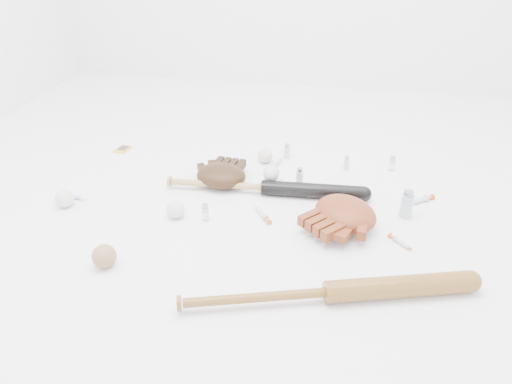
% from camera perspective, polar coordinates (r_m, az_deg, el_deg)
% --- Properties ---
extents(bat_dark, '(0.81, 0.11, 0.06)m').
position_cam_1_polar(bat_dark, '(1.94, 0.93, 0.52)').
color(bat_dark, black).
rests_on(bat_dark, ground).
extents(bat_wood, '(0.88, 0.33, 0.07)m').
position_cam_1_polar(bat_wood, '(1.46, 8.24, -11.26)').
color(bat_wood, brown).
rests_on(bat_wood, ground).
extents(glove_dark, '(0.26, 0.26, 0.09)m').
position_cam_1_polar(glove_dark, '(2.01, -4.00, 1.91)').
color(glove_dark, black).
rests_on(glove_dark, ground).
extents(glove_tan, '(0.39, 0.39, 0.10)m').
position_cam_1_polar(glove_tan, '(1.77, 10.18, -2.39)').
color(glove_tan, maroon).
rests_on(glove_tan, ground).
extents(trading_card, '(0.07, 0.09, 0.00)m').
position_cam_1_polar(trading_card, '(2.40, -15.00, 4.74)').
color(trading_card, gold).
rests_on(trading_card, ground).
extents(pedestal, '(0.08, 0.08, 0.04)m').
position_cam_1_polar(pedestal, '(1.99, 1.72, 0.85)').
color(pedestal, white).
rests_on(pedestal, ground).
extents(baseball_on_pedestal, '(0.06, 0.06, 0.06)m').
position_cam_1_polar(baseball_on_pedestal, '(1.96, 1.74, 2.16)').
color(baseball_on_pedestal, silver).
rests_on(baseball_on_pedestal, pedestal).
extents(baseball_left, '(0.07, 0.07, 0.07)m').
position_cam_1_polar(baseball_left, '(1.99, -21.03, -0.67)').
color(baseball_left, silver).
rests_on(baseball_left, ground).
extents(baseball_upper, '(0.07, 0.07, 0.07)m').
position_cam_1_polar(baseball_upper, '(2.19, 1.04, 4.19)').
color(baseball_upper, silver).
rests_on(baseball_upper, ground).
extents(baseball_mid, '(0.07, 0.07, 0.07)m').
position_cam_1_polar(baseball_mid, '(1.82, -9.18, -1.97)').
color(baseball_mid, silver).
rests_on(baseball_mid, ground).
extents(baseball_aged, '(0.08, 0.08, 0.08)m').
position_cam_1_polar(baseball_aged, '(1.63, -16.96, -7.03)').
color(baseball_aged, olive).
rests_on(baseball_aged, ground).
extents(syringe_0, '(0.14, 0.05, 0.02)m').
position_cam_1_polar(syringe_0, '(2.05, -20.10, -0.47)').
color(syringe_0, '#ADBCC6').
rests_on(syringe_0, ground).
extents(syringe_1, '(0.11, 0.14, 0.02)m').
position_cam_1_polar(syringe_1, '(1.82, 0.68, -2.54)').
color(syringe_1, '#ADBCC6').
rests_on(syringe_1, ground).
extents(syringe_2, '(0.07, 0.16, 0.02)m').
position_cam_1_polar(syringe_2, '(2.17, 2.30, 3.25)').
color(syringe_2, '#ADBCC6').
rests_on(syringe_2, ground).
extents(syringe_3, '(0.11, 0.11, 0.02)m').
position_cam_1_polar(syringe_3, '(1.74, 16.35, -5.64)').
color(syringe_3, '#ADBCC6').
rests_on(syringe_3, ground).
extents(syringe_4, '(0.16, 0.12, 0.02)m').
position_cam_1_polar(syringe_4, '(1.99, 18.04, -0.94)').
color(syringe_4, '#ADBCC6').
rests_on(syringe_4, ground).
extents(vial_0, '(0.03, 0.03, 0.07)m').
position_cam_1_polar(vial_0, '(2.23, 3.56, 4.68)').
color(vial_0, '#ADB7BD').
rests_on(vial_0, ground).
extents(vial_1, '(0.03, 0.03, 0.07)m').
position_cam_1_polar(vial_1, '(2.20, 15.30, 3.20)').
color(vial_1, '#ADB7BD').
rests_on(vial_1, ground).
extents(vial_2, '(0.03, 0.03, 0.07)m').
position_cam_1_polar(vial_2, '(2.01, 5.01, 1.77)').
color(vial_2, '#ADB7BD').
rests_on(vial_2, ground).
extents(vial_3, '(0.04, 0.04, 0.11)m').
position_cam_1_polar(vial_3, '(1.87, 16.87, -1.33)').
color(vial_3, '#ADB7BD').
rests_on(vial_3, ground).
extents(vial_4, '(0.03, 0.03, 0.07)m').
position_cam_1_polar(vial_4, '(1.79, -5.80, -2.31)').
color(vial_4, '#ADB7BD').
rests_on(vial_4, ground).
extents(vial_5, '(0.02, 0.02, 0.06)m').
position_cam_1_polar(vial_5, '(2.16, 10.30, 3.29)').
color(vial_5, '#ADB7BD').
rests_on(vial_5, ground).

